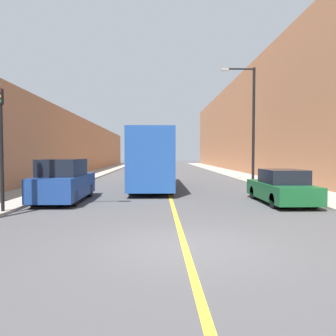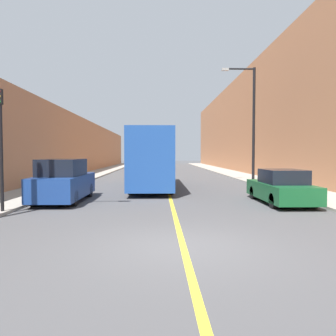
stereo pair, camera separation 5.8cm
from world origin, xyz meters
TOP-DOWN VIEW (x-y plane):
  - ground_plane at (0.00, 0.00)m, footprint 200.00×200.00m
  - sidewalk_left at (-7.48, 30.00)m, footprint 2.91×72.00m
  - sidewalk_right at (7.48, 30.00)m, footprint 2.91×72.00m
  - building_row_left at (-10.94, 30.00)m, footprint 4.00×72.00m
  - building_row_right at (10.94, 30.00)m, footprint 4.00×72.00m
  - road_center_line at (0.00, 30.00)m, footprint 0.16×72.00m
  - bus at (-0.99, 13.31)m, footprint 2.44×10.44m
  - parked_suv_left at (-4.92, 7.52)m, footprint 1.87×4.88m
  - car_right_near at (4.82, 6.61)m, footprint 1.82×4.49m
  - street_lamp_right at (6.13, 16.03)m, footprint 2.46×0.24m
  - traffic_light at (-6.23, 4.37)m, footprint 0.16×0.18m

SIDE VIEW (x-z plane):
  - ground_plane at x=0.00m, z-range 0.00..0.00m
  - road_center_line at x=0.00m, z-range 0.00..0.01m
  - sidewalk_left at x=-7.48m, z-range 0.00..0.11m
  - sidewalk_right at x=7.48m, z-range 0.00..0.11m
  - car_right_near at x=4.82m, z-range -0.07..1.43m
  - parked_suv_left at x=-4.92m, z-range -0.07..1.87m
  - bus at x=-0.99m, z-range 0.11..3.66m
  - traffic_light at x=-6.23m, z-range 0.30..4.68m
  - building_row_left at x=-10.94m, z-range 0.00..6.20m
  - street_lamp_right at x=6.13m, z-range 0.63..8.91m
  - building_row_right at x=10.94m, z-range 0.00..11.49m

